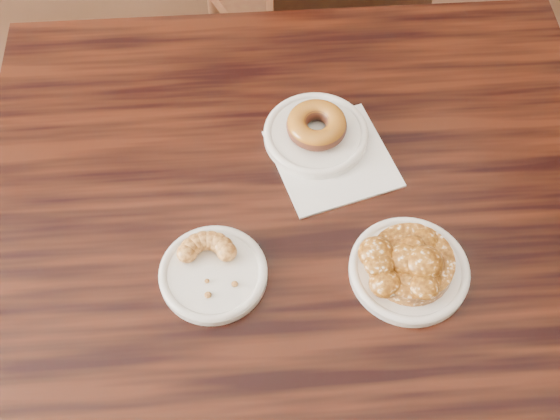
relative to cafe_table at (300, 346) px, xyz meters
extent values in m
plane|color=black|center=(-0.18, 0.13, -0.38)|extent=(5.00, 5.00, 0.00)
cube|color=black|center=(0.00, 0.00, 0.00)|extent=(1.07, 1.07, 0.75)
cube|color=white|center=(0.07, 0.13, 0.38)|extent=(0.19, 0.19, 0.00)
cylinder|color=white|center=(0.06, 0.18, 0.39)|extent=(0.16, 0.16, 0.01)
cylinder|color=white|center=(-0.13, -0.02, 0.38)|extent=(0.15, 0.15, 0.01)
cylinder|color=white|center=(0.13, -0.07, 0.38)|extent=(0.16, 0.16, 0.01)
torus|color=brown|center=(0.06, 0.18, 0.41)|extent=(0.09, 0.09, 0.03)
camera|label=1|loc=(-0.14, -0.46, 1.22)|focal=45.00mm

